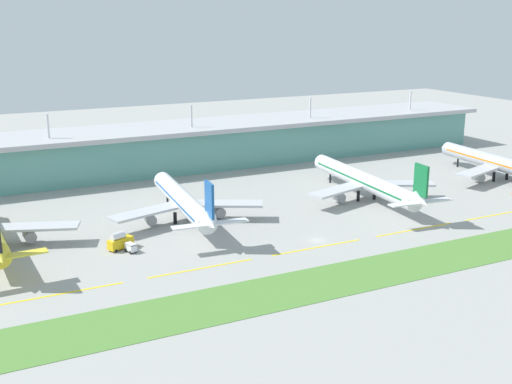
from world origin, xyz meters
TOP-DOWN VIEW (x-y plane):
  - ground_plane at (0.00, 0.00)m, footprint 600.00×600.00m
  - terminal_building at (-0.00, 102.75)m, footprint 288.00×34.00m
  - airliner_near_middle at (-27.38, 33.46)m, footprint 48.60×63.46m
  - airliner_far_middle at (37.02, 29.14)m, footprint 48.62×72.28m
  - airliner_farthest at (99.83, 28.80)m, footprint 48.64×69.25m
  - taxiway_stripe_west at (-71.00, -4.79)m, footprint 28.00×0.70m
  - taxiway_stripe_mid_west at (-37.00, -4.79)m, footprint 28.00×0.70m
  - taxiway_stripe_centre at (-3.00, -4.79)m, footprint 28.00×0.70m
  - taxiway_stripe_mid_east at (31.00, -4.79)m, footprint 28.00×0.70m
  - taxiway_stripe_east at (65.00, -4.79)m, footprint 28.00×0.70m
  - grass_verge at (0.00, -25.97)m, footprint 300.00×18.00m
  - baggage_cart at (-49.60, 14.46)m, footprint 2.73×3.93m
  - fuel_truck at (-51.54, 18.03)m, footprint 7.64×5.23m
  - safety_cone_left_wingtip at (87.30, 10.15)m, footprint 0.56×0.56m

SIDE VIEW (x-z plane):
  - ground_plane at x=0.00m, z-range 0.00..0.00m
  - taxiway_stripe_west at x=-71.00m, z-range 0.00..0.04m
  - taxiway_stripe_mid_west at x=-37.00m, z-range 0.00..0.04m
  - taxiway_stripe_centre at x=-3.00m, z-range 0.00..0.04m
  - taxiway_stripe_mid_east at x=31.00m, z-range 0.00..0.04m
  - taxiway_stripe_east at x=65.00m, z-range 0.00..0.04m
  - grass_verge at x=0.00m, z-range 0.00..0.10m
  - safety_cone_left_wingtip at x=87.30m, z-range 0.00..0.70m
  - baggage_cart at x=-49.60m, z-range 0.02..2.50m
  - fuel_truck at x=-51.54m, z-range -0.21..4.74m
  - airliner_near_middle at x=-27.38m, z-range -3.00..15.90m
  - airliner_farthest at x=99.83m, z-range -3.00..15.90m
  - airliner_far_middle at x=37.02m, z-range -2.99..15.91m
  - terminal_building at x=0.00m, z-range -4.30..22.54m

